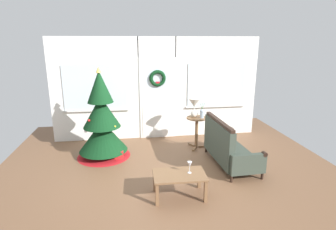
{
  "coord_description": "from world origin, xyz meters",
  "views": [
    {
      "loc": [
        -0.72,
        -4.74,
        2.46
      ],
      "look_at": [
        0.05,
        0.55,
        1.0
      ],
      "focal_mm": 29.36,
      "sensor_mm": 36.0,
      "label": 1
    }
  ],
  "objects_px": {
    "settee_sofa": "(227,147)",
    "coffee_table": "(179,177)",
    "gift_box": "(119,155)",
    "christmas_tree": "(102,124)",
    "table_lamp": "(194,105)",
    "flower_vase": "(202,113)",
    "wine_glass": "(190,165)",
    "side_table": "(197,126)"
  },
  "relations": [
    {
      "from": "settee_sofa",
      "to": "coffee_table",
      "type": "distance_m",
      "value": 1.55
    },
    {
      "from": "gift_box",
      "to": "settee_sofa",
      "type": "bearing_deg",
      "value": -15.21
    },
    {
      "from": "christmas_tree",
      "to": "gift_box",
      "type": "height_order",
      "value": "christmas_tree"
    },
    {
      "from": "table_lamp",
      "to": "flower_vase",
      "type": "relative_size",
      "value": 1.26
    },
    {
      "from": "table_lamp",
      "to": "wine_glass",
      "type": "bearing_deg",
      "value": -105.23
    },
    {
      "from": "flower_vase",
      "to": "coffee_table",
      "type": "bearing_deg",
      "value": -114.33
    },
    {
      "from": "side_table",
      "to": "flower_vase",
      "type": "distance_m",
      "value": 0.35
    },
    {
      "from": "settee_sofa",
      "to": "flower_vase",
      "type": "bearing_deg",
      "value": 106.97
    },
    {
      "from": "settee_sofa",
      "to": "side_table",
      "type": "height_order",
      "value": "settee_sofa"
    },
    {
      "from": "table_lamp",
      "to": "side_table",
      "type": "bearing_deg",
      "value": -33.69
    },
    {
      "from": "settee_sofa",
      "to": "side_table",
      "type": "xyz_separation_m",
      "value": [
        -0.38,
        0.99,
        0.15
      ]
    },
    {
      "from": "wine_glass",
      "to": "gift_box",
      "type": "xyz_separation_m",
      "value": [
        -1.18,
        1.6,
        -0.44
      ]
    },
    {
      "from": "side_table",
      "to": "table_lamp",
      "type": "xyz_separation_m",
      "value": [
        -0.06,
        0.04,
        0.5
      ]
    },
    {
      "from": "coffee_table",
      "to": "wine_glass",
      "type": "height_order",
      "value": "wine_glass"
    },
    {
      "from": "settee_sofa",
      "to": "table_lamp",
      "type": "distance_m",
      "value": 1.29
    },
    {
      "from": "christmas_tree",
      "to": "settee_sofa",
      "type": "bearing_deg",
      "value": -17.72
    },
    {
      "from": "settee_sofa",
      "to": "side_table",
      "type": "distance_m",
      "value": 1.07
    },
    {
      "from": "table_lamp",
      "to": "flower_vase",
      "type": "height_order",
      "value": "table_lamp"
    },
    {
      "from": "side_table",
      "to": "flower_vase",
      "type": "bearing_deg",
      "value": -30.96
    },
    {
      "from": "flower_vase",
      "to": "wine_glass",
      "type": "height_order",
      "value": "flower_vase"
    },
    {
      "from": "flower_vase",
      "to": "table_lamp",
      "type": "bearing_deg",
      "value": 147.99
    },
    {
      "from": "coffee_table",
      "to": "side_table",
      "type": "bearing_deg",
      "value": 68.76
    },
    {
      "from": "settee_sofa",
      "to": "flower_vase",
      "type": "distance_m",
      "value": 1.08
    },
    {
      "from": "side_table",
      "to": "wine_glass",
      "type": "distance_m",
      "value": 2.08
    },
    {
      "from": "gift_box",
      "to": "coffee_table",
      "type": "bearing_deg",
      "value": -57.92
    },
    {
      "from": "christmas_tree",
      "to": "flower_vase",
      "type": "relative_size",
      "value": 5.55
    },
    {
      "from": "flower_vase",
      "to": "gift_box",
      "type": "height_order",
      "value": "flower_vase"
    },
    {
      "from": "wine_glass",
      "to": "settee_sofa",
      "type": "bearing_deg",
      "value": 45.24
    },
    {
      "from": "christmas_tree",
      "to": "flower_vase",
      "type": "xyz_separation_m",
      "value": [
        2.22,
        0.13,
        0.13
      ]
    },
    {
      "from": "side_table",
      "to": "table_lamp",
      "type": "relative_size",
      "value": 1.68
    },
    {
      "from": "side_table",
      "to": "gift_box",
      "type": "height_order",
      "value": "side_table"
    },
    {
      "from": "table_lamp",
      "to": "christmas_tree",
      "type": "bearing_deg",
      "value": -173.74
    },
    {
      "from": "christmas_tree",
      "to": "side_table",
      "type": "relative_size",
      "value": 2.63
    },
    {
      "from": "wine_glass",
      "to": "gift_box",
      "type": "relative_size",
      "value": 1.01
    },
    {
      "from": "flower_vase",
      "to": "settee_sofa",
      "type": "bearing_deg",
      "value": -73.03
    },
    {
      "from": "side_table",
      "to": "flower_vase",
      "type": "relative_size",
      "value": 2.11
    },
    {
      "from": "christmas_tree",
      "to": "settee_sofa",
      "type": "height_order",
      "value": "christmas_tree"
    },
    {
      "from": "christmas_tree",
      "to": "gift_box",
      "type": "distance_m",
      "value": 0.74
    },
    {
      "from": "christmas_tree",
      "to": "side_table",
      "type": "height_order",
      "value": "christmas_tree"
    },
    {
      "from": "christmas_tree",
      "to": "wine_glass",
      "type": "bearing_deg",
      "value": -50.1
    },
    {
      "from": "wine_glass",
      "to": "side_table",
      "type": "bearing_deg",
      "value": 72.89
    },
    {
      "from": "christmas_tree",
      "to": "flower_vase",
      "type": "height_order",
      "value": "christmas_tree"
    }
  ]
}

